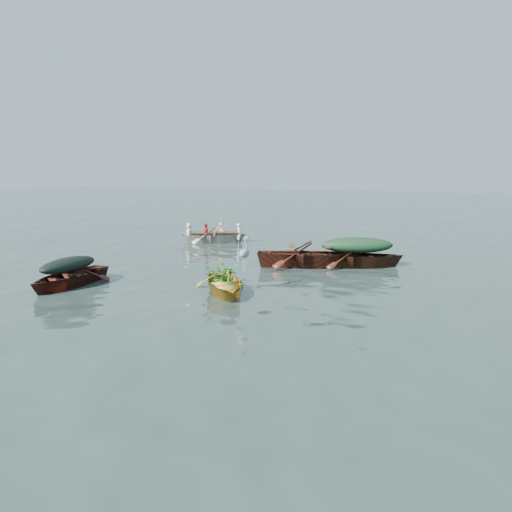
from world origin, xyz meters
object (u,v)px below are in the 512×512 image
at_px(open_wooden_boat, 309,267).
at_px(rowed_boat, 214,243).
at_px(dark_covered_boat, 69,286).
at_px(green_tarp_boat, 356,267).
at_px(yellow_dinghy, 224,293).
at_px(heron, 244,259).

distance_m(open_wooden_boat, rowed_boat, 6.70).
xyz_separation_m(dark_covered_boat, green_tarp_boat, (6.38, 6.27, 0.00)).
relative_size(dark_covered_boat, rowed_boat, 0.92).
relative_size(yellow_dinghy, heron, 3.34).
xyz_separation_m(dark_covered_boat, heron, (4.62, 1.63, 0.87)).
height_order(green_tarp_boat, rowed_boat, green_tarp_boat).
xyz_separation_m(green_tarp_boat, rowed_boat, (-7.16, 2.78, 0.00)).
xyz_separation_m(yellow_dinghy, rowed_boat, (-5.01, 7.80, 0.00)).
bearing_deg(open_wooden_boat, heron, 153.42).
xyz_separation_m(yellow_dinghy, green_tarp_boat, (2.16, 5.02, 0.00)).
distance_m(dark_covered_boat, heron, 4.97).
bearing_deg(green_tarp_boat, heron, 134.02).
distance_m(green_tarp_boat, open_wooden_boat, 1.56).
relative_size(green_tarp_boat, heron, 4.67).
relative_size(open_wooden_boat, rowed_boat, 1.22).
bearing_deg(green_tarp_boat, rowed_boat, 43.58).
bearing_deg(dark_covered_boat, open_wooden_boat, 44.06).
height_order(yellow_dinghy, dark_covered_boat, dark_covered_boat).
distance_m(yellow_dinghy, dark_covered_boat, 4.40).
bearing_deg(yellow_dinghy, rowed_boat, 84.09).
bearing_deg(green_tarp_boat, open_wooden_boat, 90.00).
xyz_separation_m(yellow_dinghy, open_wooden_boat, (0.74, 4.36, 0.00)).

